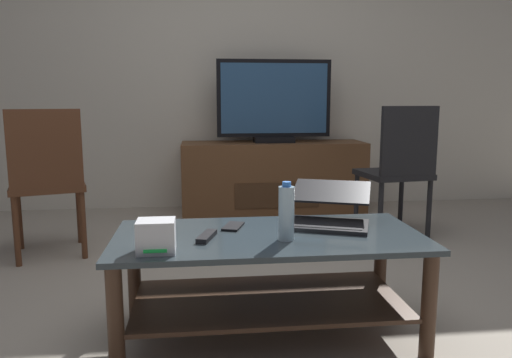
{
  "coord_description": "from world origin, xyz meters",
  "views": [
    {
      "loc": [
        -0.29,
        -2.29,
        1.0
      ],
      "look_at": [
        -0.0,
        0.16,
        0.6
      ],
      "focal_mm": 34.5,
      "sensor_mm": 36.0,
      "label": 1
    }
  ],
  "objects_px": {
    "tv_remote": "(207,236)",
    "coffee_table": "(268,266)",
    "media_cabinet": "(273,177)",
    "cell_phone": "(233,226)",
    "television": "(274,103)",
    "laptop": "(329,211)",
    "water_bottle_near": "(286,213)",
    "router_box": "(156,236)",
    "side_chair": "(47,176)",
    "dining_chair": "(399,166)"
  },
  "relations": [
    {
      "from": "laptop",
      "to": "router_box",
      "type": "distance_m",
      "value": 0.8
    },
    {
      "from": "media_cabinet",
      "to": "television",
      "type": "xyz_separation_m",
      "value": [
        0.0,
        -0.02,
        0.66
      ]
    },
    {
      "from": "television",
      "to": "router_box",
      "type": "xyz_separation_m",
      "value": [
        -0.82,
        -2.53,
        -0.46
      ]
    },
    {
      "from": "tv_remote",
      "to": "coffee_table",
      "type": "bearing_deg",
      "value": 26.4
    },
    {
      "from": "media_cabinet",
      "to": "cell_phone",
      "type": "bearing_deg",
      "value": -102.96
    },
    {
      "from": "water_bottle_near",
      "to": "media_cabinet",
      "type": "bearing_deg",
      "value": 82.6
    },
    {
      "from": "coffee_table",
      "to": "television",
      "type": "relative_size",
      "value": 1.27
    },
    {
      "from": "media_cabinet",
      "to": "water_bottle_near",
      "type": "bearing_deg",
      "value": -97.4
    },
    {
      "from": "router_box",
      "to": "coffee_table",
      "type": "bearing_deg",
      "value": 23.78
    },
    {
      "from": "dining_chair",
      "to": "tv_remote",
      "type": "relative_size",
      "value": 5.96
    },
    {
      "from": "media_cabinet",
      "to": "television",
      "type": "bearing_deg",
      "value": -90.0
    },
    {
      "from": "tv_remote",
      "to": "media_cabinet",
      "type": "bearing_deg",
      "value": 92.51
    },
    {
      "from": "media_cabinet",
      "to": "laptop",
      "type": "bearing_deg",
      "value": -92.17
    },
    {
      "from": "side_chair",
      "to": "water_bottle_near",
      "type": "xyz_separation_m",
      "value": [
        1.28,
        -1.29,
        0.03
      ]
    },
    {
      "from": "water_bottle_near",
      "to": "router_box",
      "type": "bearing_deg",
      "value": -168.45
    },
    {
      "from": "coffee_table",
      "to": "water_bottle_near",
      "type": "relative_size",
      "value": 5.43
    },
    {
      "from": "water_bottle_near",
      "to": "dining_chair",
      "type": "bearing_deg",
      "value": 53.67
    },
    {
      "from": "side_chair",
      "to": "coffee_table",
      "type": "bearing_deg",
      "value": -44.36
    },
    {
      "from": "water_bottle_near",
      "to": "cell_phone",
      "type": "height_order",
      "value": "water_bottle_near"
    },
    {
      "from": "television",
      "to": "tv_remote",
      "type": "relative_size",
      "value": 6.24
    },
    {
      "from": "television",
      "to": "router_box",
      "type": "height_order",
      "value": "television"
    },
    {
      "from": "laptop",
      "to": "router_box",
      "type": "xyz_separation_m",
      "value": [
        -0.73,
        -0.33,
        0.0
      ]
    },
    {
      "from": "dining_chair",
      "to": "router_box",
      "type": "relative_size",
      "value": 6.94
    },
    {
      "from": "dining_chair",
      "to": "side_chair",
      "type": "bearing_deg",
      "value": -175.82
    },
    {
      "from": "cell_phone",
      "to": "laptop",
      "type": "bearing_deg",
      "value": 20.55
    },
    {
      "from": "dining_chair",
      "to": "cell_phone",
      "type": "height_order",
      "value": "dining_chair"
    },
    {
      "from": "television",
      "to": "cell_phone",
      "type": "bearing_deg",
      "value": -103.08
    },
    {
      "from": "router_box",
      "to": "dining_chair",
      "type": "bearing_deg",
      "value": 44.83
    },
    {
      "from": "coffee_table",
      "to": "dining_chair",
      "type": "xyz_separation_m",
      "value": [
        1.13,
        1.37,
        0.22
      ]
    },
    {
      "from": "coffee_table",
      "to": "laptop",
      "type": "distance_m",
      "value": 0.38
    },
    {
      "from": "media_cabinet",
      "to": "side_chair",
      "type": "bearing_deg",
      "value": -144.15
    },
    {
      "from": "water_bottle_near",
      "to": "tv_remote",
      "type": "height_order",
      "value": "water_bottle_near"
    },
    {
      "from": "media_cabinet",
      "to": "cell_phone",
      "type": "xyz_separation_m",
      "value": [
        -0.51,
        -2.24,
        0.14
      ]
    },
    {
      "from": "coffee_table",
      "to": "router_box",
      "type": "height_order",
      "value": "router_box"
    },
    {
      "from": "television",
      "to": "dining_chair",
      "type": "bearing_deg",
      "value": -51.78
    },
    {
      "from": "coffee_table",
      "to": "water_bottle_near",
      "type": "bearing_deg",
      "value": -58.09
    },
    {
      "from": "media_cabinet",
      "to": "dining_chair",
      "type": "bearing_deg",
      "value": -52.4
    },
    {
      "from": "tv_remote",
      "to": "water_bottle_near",
      "type": "bearing_deg",
      "value": 7.98
    },
    {
      "from": "cell_phone",
      "to": "router_box",
      "type": "bearing_deg",
      "value": -115.41
    },
    {
      "from": "water_bottle_near",
      "to": "laptop",
      "type": "bearing_deg",
      "value": 44.44
    },
    {
      "from": "side_chair",
      "to": "media_cabinet",
      "type": "bearing_deg",
      "value": 35.85
    },
    {
      "from": "coffee_table",
      "to": "side_chair",
      "type": "relative_size",
      "value": 1.35
    },
    {
      "from": "router_box",
      "to": "cell_phone",
      "type": "distance_m",
      "value": 0.44
    },
    {
      "from": "coffee_table",
      "to": "tv_remote",
      "type": "distance_m",
      "value": 0.3
    },
    {
      "from": "media_cabinet",
      "to": "tv_remote",
      "type": "height_order",
      "value": "media_cabinet"
    },
    {
      "from": "coffee_table",
      "to": "router_box",
      "type": "xyz_separation_m",
      "value": [
        -0.44,
        -0.19,
        0.2
      ]
    },
    {
      "from": "coffee_table",
      "to": "side_chair",
      "type": "bearing_deg",
      "value": 135.64
    },
    {
      "from": "laptop",
      "to": "router_box",
      "type": "height_order",
      "value": "laptop"
    },
    {
      "from": "cell_phone",
      "to": "television",
      "type": "bearing_deg",
      "value": 95.3
    },
    {
      "from": "router_box",
      "to": "television",
      "type": "bearing_deg",
      "value": 72.11
    }
  ]
}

